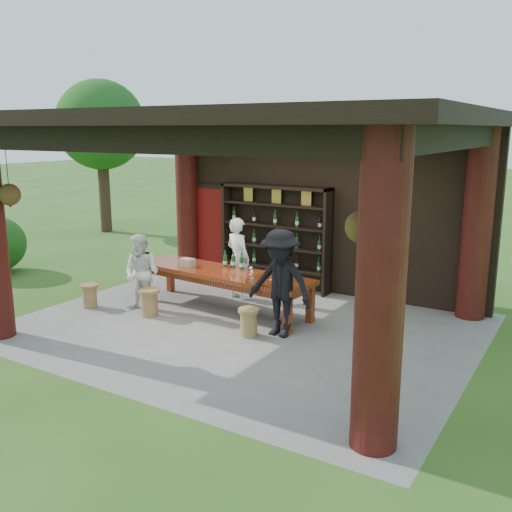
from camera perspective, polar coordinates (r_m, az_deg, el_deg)
The scene contains 15 objects.
ground at distance 9.70m, azimuth -1.24°, elevation -7.09°, with size 90.00×90.00×0.00m, color #2D5119.
pavilion at distance 9.57m, azimuth 0.02°, elevation 5.78°, with size 7.50×6.00×3.60m.
wine_shelf at distance 11.84m, azimuth 1.92°, elevation 1.92°, with size 2.44×0.37×2.14m.
tasting_table at distance 10.40m, azimuth -3.43°, elevation -2.08°, with size 3.62×1.19×0.75m.
stool_near_left at distance 10.34m, azimuth -10.60°, elevation -4.54°, with size 0.37×0.37×0.49m.
stool_near_right at distance 9.21m, azimuth -0.73°, elevation -6.56°, with size 0.35×0.35×0.46m.
stool_far_left at distance 11.10m, azimuth -16.30°, elevation -3.78°, with size 0.33×0.33×0.44m.
host at distance 11.11m, azimuth -1.81°, elevation -0.24°, with size 0.58×0.38×1.60m, color white.
guest_woman at distance 10.54m, azimuth -11.36°, elevation -1.69°, with size 0.69×0.54×1.42m, color silver.
guest_man at distance 9.06m, azimuth 2.42°, elevation -2.74°, with size 1.12×0.65×1.74m, color black.
table_bottles at distance 10.54m, azimuth -2.28°, elevation -0.36°, with size 0.45×0.12×0.31m.
table_glasses at distance 9.85m, azimuth 0.40°, elevation -1.75°, with size 0.55×0.31×0.15m.
napkin_basket at distance 10.78m, azimuth -6.89°, elevation -0.62°, with size 0.26×0.18×0.14m, color #BF6672.
shrubs at distance 9.02m, azimuth 19.80°, elevation -5.59°, with size 16.62×7.05×1.36m.
trees at distance 9.71m, azimuth 21.34°, elevation 12.35°, with size 21.31×11.74×4.80m.
Camera 1 is at (4.93, -7.69, 3.26)m, focal length 40.00 mm.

